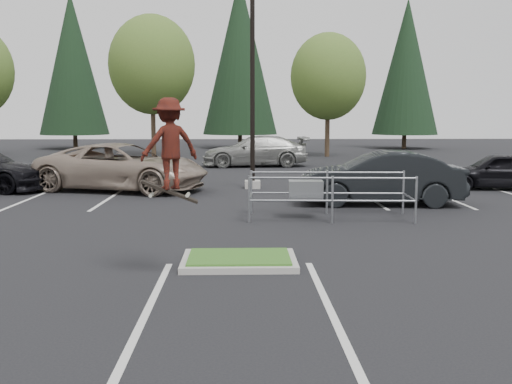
{
  "coord_description": "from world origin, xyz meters",
  "views": [
    {
      "loc": [
        0.03,
        -11.31,
        2.87
      ],
      "look_at": [
        0.36,
        1.5,
        1.21
      ],
      "focal_mm": 42.0,
      "sensor_mm": 36.0,
      "label": 1
    }
  ],
  "objects_px": {
    "decid_b": "(152,68)",
    "decid_c": "(328,79)",
    "car_r_charc": "(380,178)",
    "conif_a": "(72,64)",
    "car_l_tan": "(121,167)",
    "skateboarder": "(169,144)",
    "conif_b": "(240,56)",
    "car_far_silver": "(255,151)",
    "conif_c": "(406,67)",
    "cart_corral": "(311,190)",
    "car_r_black": "(498,171)",
    "light_pole": "(252,70)"
  },
  "relations": [
    {
      "from": "car_r_charc",
      "to": "car_r_black",
      "type": "relative_size",
      "value": 1.25
    },
    {
      "from": "light_pole",
      "to": "decid_b",
      "type": "distance_m",
      "value": 19.7
    },
    {
      "from": "skateboarder",
      "to": "car_far_silver",
      "type": "distance_m",
      "value": 23.14
    },
    {
      "from": "conif_a",
      "to": "conif_c",
      "type": "relative_size",
      "value": 1.04
    },
    {
      "from": "skateboarder",
      "to": "car_far_silver",
      "type": "xyz_separation_m",
      "value": [
        2.06,
        23.0,
        -1.51
      ]
    },
    {
      "from": "car_r_charc",
      "to": "car_far_silver",
      "type": "bearing_deg",
      "value": -161.59
    },
    {
      "from": "skateboarder",
      "to": "car_l_tan",
      "type": "distance_m",
      "value": 12.98
    },
    {
      "from": "car_l_tan",
      "to": "car_r_charc",
      "type": "bearing_deg",
      "value": -95.74
    },
    {
      "from": "skateboarder",
      "to": "car_r_charc",
      "type": "distance_m",
      "value": 10.45
    },
    {
      "from": "decid_b",
      "to": "skateboarder",
      "type": "distance_m",
      "value": 32.11
    },
    {
      "from": "conif_b",
      "to": "cart_corral",
      "type": "height_order",
      "value": "conif_b"
    },
    {
      "from": "car_r_black",
      "to": "cart_corral",
      "type": "bearing_deg",
      "value": -42.94
    },
    {
      "from": "conif_b",
      "to": "car_far_silver",
      "type": "height_order",
      "value": "conif_b"
    },
    {
      "from": "decid_b",
      "to": "cart_corral",
      "type": "xyz_separation_m",
      "value": [
        8.0,
        -25.44,
        -5.25
      ]
    },
    {
      "from": "skateboarder",
      "to": "car_l_tan",
      "type": "xyz_separation_m",
      "value": [
        -3.3,
        12.47,
        -1.46
      ]
    },
    {
      "from": "car_l_tan",
      "to": "conif_a",
      "type": "bearing_deg",
      "value": 35.78
    },
    {
      "from": "decid_c",
      "to": "conif_a",
      "type": "xyz_separation_m",
      "value": [
        -19.99,
        10.17,
        1.84
      ]
    },
    {
      "from": "skateboarder",
      "to": "car_r_black",
      "type": "relative_size",
      "value": 0.44
    },
    {
      "from": "cart_corral",
      "to": "car_r_black",
      "type": "height_order",
      "value": "car_r_black"
    },
    {
      "from": "decid_c",
      "to": "car_r_charc",
      "type": "height_order",
      "value": "decid_c"
    },
    {
      "from": "decid_c",
      "to": "conif_b",
      "type": "bearing_deg",
      "value": 119.32
    },
    {
      "from": "light_pole",
      "to": "car_l_tan",
      "type": "bearing_deg",
      "value": -173.95
    },
    {
      "from": "decid_b",
      "to": "car_r_charc",
      "type": "relative_size",
      "value": 1.86
    },
    {
      "from": "car_l_tan",
      "to": "car_r_charc",
      "type": "distance_m",
      "value": 9.79
    },
    {
      "from": "light_pole",
      "to": "conif_b",
      "type": "bearing_deg",
      "value": 91.01
    },
    {
      "from": "conif_c",
      "to": "decid_c",
      "type": "bearing_deg",
      "value": -129.64
    },
    {
      "from": "light_pole",
      "to": "cart_corral",
      "type": "relative_size",
      "value": 2.23
    },
    {
      "from": "light_pole",
      "to": "car_r_black",
      "type": "relative_size",
      "value": 2.43
    },
    {
      "from": "conif_b",
      "to": "skateboarder",
      "type": "distance_m",
      "value": 41.88
    },
    {
      "from": "light_pole",
      "to": "conif_b",
      "type": "xyz_separation_m",
      "value": [
        -0.5,
        28.5,
        3.29
      ]
    },
    {
      "from": "conif_a",
      "to": "car_r_charc",
      "type": "height_order",
      "value": "conif_a"
    },
    {
      "from": "decid_b",
      "to": "decid_c",
      "type": "xyz_separation_m",
      "value": [
        12.0,
        -0.7,
        -0.79
      ]
    },
    {
      "from": "light_pole",
      "to": "car_r_black",
      "type": "xyz_separation_m",
      "value": [
        9.5,
        -0.5,
        -3.85
      ]
    },
    {
      "from": "conif_b",
      "to": "car_r_black",
      "type": "bearing_deg",
      "value": -70.97
    },
    {
      "from": "conif_c",
      "to": "car_l_tan",
      "type": "relative_size",
      "value": 1.93
    },
    {
      "from": "light_pole",
      "to": "skateboarder",
      "type": "xyz_separation_m",
      "value": [
        -1.7,
        -13.0,
        -2.2
      ]
    },
    {
      "from": "car_l_tan",
      "to": "car_far_silver",
      "type": "bearing_deg",
      "value": -9.62
    },
    {
      "from": "conif_a",
      "to": "car_r_charc",
      "type": "distance_m",
      "value": 37.8
    },
    {
      "from": "conif_c",
      "to": "skateboarder",
      "type": "relative_size",
      "value": 6.86
    },
    {
      "from": "conif_c",
      "to": "car_r_charc",
      "type": "height_order",
      "value": "conif_c"
    },
    {
      "from": "cart_corral",
      "to": "car_far_silver",
      "type": "bearing_deg",
      "value": 96.83
    },
    {
      "from": "car_l_tan",
      "to": "decid_c",
      "type": "bearing_deg",
      "value": -12.37
    },
    {
      "from": "decid_b",
      "to": "skateboarder",
      "type": "xyz_separation_m",
      "value": [
        4.81,
        -31.53,
        -3.68
      ]
    },
    {
      "from": "car_far_silver",
      "to": "cart_corral",
      "type": "bearing_deg",
      "value": -0.09
    },
    {
      "from": "car_r_charc",
      "to": "car_l_tan",
      "type": "bearing_deg",
      "value": -108.9
    },
    {
      "from": "car_r_charc",
      "to": "conif_c",
      "type": "bearing_deg",
      "value": 167.61
    },
    {
      "from": "conif_a",
      "to": "car_l_tan",
      "type": "relative_size",
      "value": 2.01
    },
    {
      "from": "decid_b",
      "to": "car_l_tan",
      "type": "xyz_separation_m",
      "value": [
        1.51,
        -19.06,
        -5.14
      ]
    },
    {
      "from": "conif_a",
      "to": "decid_c",
      "type": "bearing_deg",
      "value": -26.96
    },
    {
      "from": "cart_corral",
      "to": "car_r_charc",
      "type": "xyz_separation_m",
      "value": [
        2.51,
        2.54,
        0.06
      ]
    }
  ]
}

